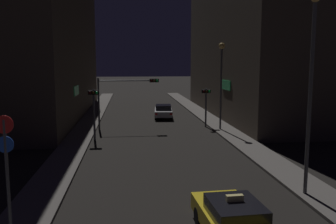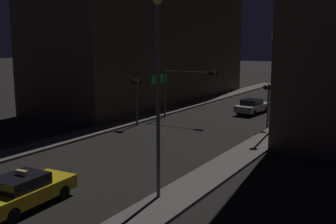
{
  "view_description": "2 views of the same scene",
  "coord_description": "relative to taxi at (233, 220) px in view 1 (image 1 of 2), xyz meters",
  "views": [
    {
      "loc": [
        -2.19,
        -2.79,
        5.83
      ],
      "look_at": [
        -0.05,
        16.53,
        3.14
      ],
      "focal_mm": 38.24,
      "sensor_mm": 36.0,
      "label": 1
    },
    {
      "loc": [
        14.44,
        -2.48,
        6.73
      ],
      "look_at": [
        0.16,
        21.04,
        2.03
      ],
      "focal_mm": 42.98,
      "sensor_mm": 36.0,
      "label": 2
    }
  ],
  "objects": [
    {
      "name": "taxi",
      "position": [
        0.0,
        0.0,
        0.0
      ],
      "size": [
        2.03,
        4.54,
        1.62
      ],
      "color": "yellow",
      "rests_on": "ground_plane"
    },
    {
      "name": "street_lamp_far_block",
      "position": [
        4.51,
        19.01,
        4.5
      ],
      "size": [
        0.53,
        0.53,
        7.34
      ],
      "color": "#47474C",
      "rests_on": "sidewalk_right"
    },
    {
      "name": "sign_pole_left",
      "position": [
        -7.04,
        0.26,
        1.88
      ],
      "size": [
        0.56,
        0.1,
        4.13
      ],
      "color": "#47474C",
      "rests_on": "sidewalk_left"
    },
    {
      "name": "far_car",
      "position": [
        0.32,
        26.74,
        -0.0
      ],
      "size": [
        2.17,
        4.59,
        1.42
      ],
      "color": "#B7B7BC",
      "rests_on": "ground_plane"
    },
    {
      "name": "sidewalk_right",
      "position": [
        4.92,
        23.25,
        -0.66
      ],
      "size": [
        2.03,
        66.37,
        0.15
      ],
      "primitive_type": "cube",
      "color": "#5B5651",
      "rests_on": "ground_plane"
    },
    {
      "name": "traffic_light_overhead",
      "position": [
        -3.69,
        20.66,
        2.65
      ],
      "size": [
        5.33,
        0.42,
        4.53
      ],
      "color": "#47474C",
      "rests_on": "ground_plane"
    },
    {
      "name": "building_facade_right",
      "position": [
        9.78,
        28.02,
        9.61
      ],
      "size": [
        7.78,
        28.3,
        20.69
      ],
      "color": "#473D33",
      "rests_on": "ground_plane"
    },
    {
      "name": "building_facade_left",
      "position": [
        -13.12,
        29.56,
        8.36
      ],
      "size": [
        9.89,
        31.55,
        18.18
      ],
      "color": "#473D33",
      "rests_on": "ground_plane"
    },
    {
      "name": "traffic_light_left_kerb",
      "position": [
        -5.93,
        16.28,
        2.03
      ],
      "size": [
        0.8,
        0.42,
        3.88
      ],
      "color": "#47474C",
      "rests_on": "ground_plane"
    },
    {
      "name": "street_lamp_near_block",
      "position": [
        4.31,
        3.59,
        4.27
      ],
      "size": [
        0.36,
        0.36,
        8.49
      ],
      "color": "#47474C",
      "rests_on": "sidewalk_right"
    },
    {
      "name": "traffic_light_right_kerb",
      "position": [
        3.65,
        20.95,
        1.8
      ],
      "size": [
        0.8,
        0.42,
        3.52
      ],
      "color": "#47474C",
      "rests_on": "ground_plane"
    },
    {
      "name": "sidewalk_left",
      "position": [
        -7.19,
        23.25,
        -0.66
      ],
      "size": [
        2.03,
        66.37,
        0.15
      ],
      "primitive_type": "cube",
      "color": "#5B5651",
      "rests_on": "ground_plane"
    }
  ]
}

